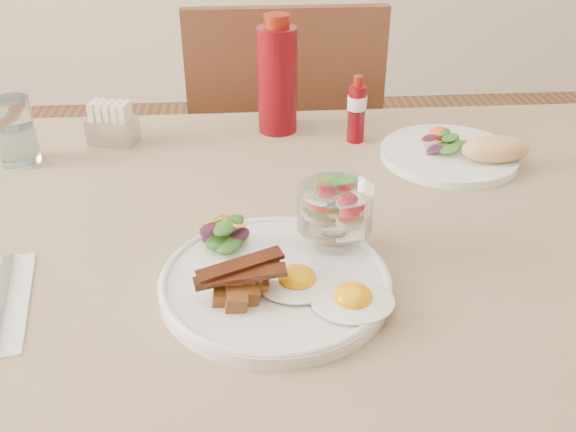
{
  "coord_description": "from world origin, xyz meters",
  "views": [
    {
      "loc": [
        -0.09,
        -0.75,
        1.23
      ],
      "look_at": [
        -0.04,
        -0.07,
        0.82
      ],
      "focal_mm": 40.0,
      "sensor_mm": 36.0,
      "label": 1
    }
  ],
  "objects_px": {
    "table": "(313,280)",
    "hot_sauce_bottle": "(357,110)",
    "second_plate": "(460,152)",
    "fruit_cup": "(335,209)",
    "water_glass": "(16,135)",
    "ketchup_bottle": "(277,78)",
    "chair_far": "(283,164)",
    "sugar_caddy": "(112,126)",
    "main_plate": "(275,283)"
  },
  "relations": [
    {
      "from": "table",
      "to": "main_plate",
      "type": "xyz_separation_m",
      "value": [
        -0.06,
        -0.13,
        0.1
      ]
    },
    {
      "from": "fruit_cup",
      "to": "water_glass",
      "type": "bearing_deg",
      "value": 147.15
    },
    {
      "from": "table",
      "to": "main_plate",
      "type": "height_order",
      "value": "main_plate"
    },
    {
      "from": "chair_far",
      "to": "second_plate",
      "type": "height_order",
      "value": "chair_far"
    },
    {
      "from": "ketchup_bottle",
      "to": "fruit_cup",
      "type": "bearing_deg",
      "value": -83.47
    },
    {
      "from": "table",
      "to": "water_glass",
      "type": "height_order",
      "value": "water_glass"
    },
    {
      "from": "water_glass",
      "to": "table",
      "type": "bearing_deg",
      "value": -27.99
    },
    {
      "from": "table",
      "to": "second_plate",
      "type": "bearing_deg",
      "value": 36.55
    },
    {
      "from": "main_plate",
      "to": "second_plate",
      "type": "height_order",
      "value": "second_plate"
    },
    {
      "from": "table",
      "to": "chair_far",
      "type": "distance_m",
      "value": 0.68
    },
    {
      "from": "table",
      "to": "fruit_cup",
      "type": "relative_size",
      "value": 13.69
    },
    {
      "from": "hot_sauce_bottle",
      "to": "water_glass",
      "type": "distance_m",
      "value": 0.57
    },
    {
      "from": "chair_far",
      "to": "water_glass",
      "type": "distance_m",
      "value": 0.68
    },
    {
      "from": "chair_far",
      "to": "fruit_cup",
      "type": "distance_m",
      "value": 0.79
    },
    {
      "from": "table",
      "to": "fruit_cup",
      "type": "distance_m",
      "value": 0.17
    },
    {
      "from": "hot_sauce_bottle",
      "to": "table",
      "type": "bearing_deg",
      "value": -109.96
    },
    {
      "from": "table",
      "to": "second_plate",
      "type": "distance_m",
      "value": 0.35
    },
    {
      "from": "fruit_cup",
      "to": "hot_sauce_bottle",
      "type": "height_order",
      "value": "hot_sauce_bottle"
    },
    {
      "from": "ketchup_bottle",
      "to": "sugar_caddy",
      "type": "height_order",
      "value": "ketchup_bottle"
    },
    {
      "from": "main_plate",
      "to": "second_plate",
      "type": "xyz_separation_m",
      "value": [
        0.33,
        0.33,
        0.01
      ]
    },
    {
      "from": "second_plate",
      "to": "chair_far",
      "type": "bearing_deg",
      "value": 119.9
    },
    {
      "from": "ketchup_bottle",
      "to": "water_glass",
      "type": "relative_size",
      "value": 1.92
    },
    {
      "from": "chair_far",
      "to": "fruit_cup",
      "type": "relative_size",
      "value": 9.57
    },
    {
      "from": "table",
      "to": "sugar_caddy",
      "type": "height_order",
      "value": "sugar_caddy"
    },
    {
      "from": "second_plate",
      "to": "hot_sauce_bottle",
      "type": "height_order",
      "value": "hot_sauce_bottle"
    },
    {
      "from": "table",
      "to": "hot_sauce_bottle",
      "type": "xyz_separation_m",
      "value": [
        0.11,
        0.29,
        0.15
      ]
    },
    {
      "from": "chair_far",
      "to": "sugar_caddy",
      "type": "height_order",
      "value": "chair_far"
    },
    {
      "from": "main_plate",
      "to": "chair_far",
      "type": "bearing_deg",
      "value": 85.54
    },
    {
      "from": "table",
      "to": "second_plate",
      "type": "relative_size",
      "value": 5.62
    },
    {
      "from": "second_plate",
      "to": "ketchup_bottle",
      "type": "xyz_separation_m",
      "value": [
        -0.3,
        0.15,
        0.08
      ]
    },
    {
      "from": "chair_far",
      "to": "second_plate",
      "type": "xyz_separation_m",
      "value": [
        0.27,
        -0.47,
        0.24
      ]
    },
    {
      "from": "chair_far",
      "to": "ketchup_bottle",
      "type": "bearing_deg",
      "value": -95.41
    },
    {
      "from": "hot_sauce_bottle",
      "to": "second_plate",
      "type": "bearing_deg",
      "value": -29.77
    },
    {
      "from": "second_plate",
      "to": "hot_sauce_bottle",
      "type": "relative_size",
      "value": 1.97
    },
    {
      "from": "main_plate",
      "to": "sugar_caddy",
      "type": "relative_size",
      "value": 3.02
    },
    {
      "from": "fruit_cup",
      "to": "ketchup_bottle",
      "type": "xyz_separation_m",
      "value": [
        -0.05,
        0.42,
        0.03
      ]
    },
    {
      "from": "second_plate",
      "to": "sugar_caddy",
      "type": "relative_size",
      "value": 2.55
    },
    {
      "from": "fruit_cup",
      "to": "water_glass",
      "type": "relative_size",
      "value": 0.88
    },
    {
      "from": "table",
      "to": "chair_far",
      "type": "bearing_deg",
      "value": 90.0
    },
    {
      "from": "second_plate",
      "to": "hot_sauce_bottle",
      "type": "xyz_separation_m",
      "value": [
        -0.16,
        0.09,
        0.04
      ]
    },
    {
      "from": "fruit_cup",
      "to": "hot_sauce_bottle",
      "type": "distance_m",
      "value": 0.37
    },
    {
      "from": "fruit_cup",
      "to": "second_plate",
      "type": "height_order",
      "value": "fruit_cup"
    },
    {
      "from": "hot_sauce_bottle",
      "to": "fruit_cup",
      "type": "bearing_deg",
      "value": -103.85
    },
    {
      "from": "fruit_cup",
      "to": "sugar_caddy",
      "type": "xyz_separation_m",
      "value": [
        -0.34,
        0.38,
        -0.04
      ]
    },
    {
      "from": "table",
      "to": "chair_far",
      "type": "xyz_separation_m",
      "value": [
        0.0,
        0.66,
        -0.14
      ]
    },
    {
      "from": "chair_far",
      "to": "ketchup_bottle",
      "type": "height_order",
      "value": "ketchup_bottle"
    },
    {
      "from": "hot_sauce_bottle",
      "to": "water_glass",
      "type": "bearing_deg",
      "value": -175.76
    },
    {
      "from": "chair_far",
      "to": "ketchup_bottle",
      "type": "distance_m",
      "value": 0.45
    },
    {
      "from": "ketchup_bottle",
      "to": "hot_sauce_bottle",
      "type": "height_order",
      "value": "ketchup_bottle"
    },
    {
      "from": "table",
      "to": "fruit_cup",
      "type": "xyz_separation_m",
      "value": [
        0.02,
        -0.06,
        0.16
      ]
    }
  ]
}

